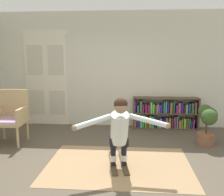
% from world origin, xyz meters
% --- Properties ---
extents(ground_plane, '(7.20, 7.20, 0.00)m').
position_xyz_m(ground_plane, '(0.00, 0.00, 0.00)').
color(ground_plane, brown).
extents(back_wall, '(6.00, 0.10, 2.90)m').
position_xyz_m(back_wall, '(0.00, 2.60, 1.45)').
color(back_wall, beige).
rests_on(back_wall, ground).
extents(double_door, '(1.22, 0.05, 2.45)m').
position_xyz_m(double_door, '(-1.73, 2.54, 1.23)').
color(double_door, silver).
rests_on(double_door, ground).
extents(rug, '(2.38, 1.67, 0.01)m').
position_xyz_m(rug, '(0.30, 0.12, 0.00)').
color(rug, '#9F7F59').
rests_on(rug, ground).
extents(bookshelf, '(1.62, 0.30, 0.78)m').
position_xyz_m(bookshelf, '(1.34, 2.39, 0.35)').
color(bookshelf, brown).
rests_on(bookshelf, ground).
extents(wicker_chair, '(0.62, 0.62, 1.10)m').
position_xyz_m(wicker_chair, '(-2.00, 1.07, 0.58)').
color(wicker_chair, tan).
rests_on(wicker_chair, ground).
extents(potted_plant, '(0.41, 0.51, 0.81)m').
position_xyz_m(potted_plant, '(2.05, 1.26, 0.50)').
color(potted_plant, brown).
rests_on(potted_plant, ground).
extents(skis_pair, '(0.40, 0.87, 0.07)m').
position_xyz_m(skis_pair, '(0.29, 0.15, 0.02)').
color(skis_pair, '#4A3825').
rests_on(skis_pair, rug).
extents(person_skier, '(1.45, 0.69, 1.11)m').
position_xyz_m(person_skier, '(0.32, -0.03, 0.69)').
color(person_skier, white).
rests_on(person_skier, skis_pair).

